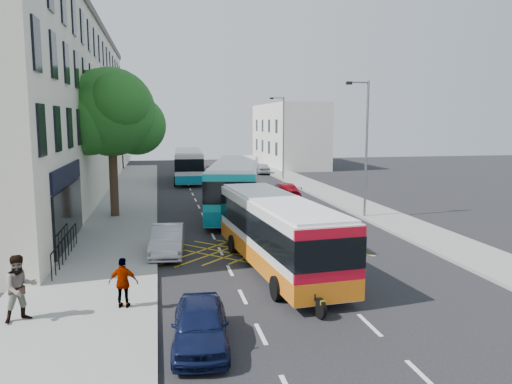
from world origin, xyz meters
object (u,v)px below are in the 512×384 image
pedestrian_near (20,288)px  pedestrian_far (123,283)px  distant_car_silver (262,168)px  lamp_far (282,133)px  street_tree (111,113)px  bus_near (277,232)px  bus_far (189,165)px  motorbike (308,283)px  red_hatchback (285,192)px  parked_car_blue (200,324)px  distant_car_grey (195,166)px  parked_car_silver (167,240)px  distant_car_dark (237,163)px  bus_mid (235,187)px  lamp_near (365,142)px

pedestrian_near → pedestrian_far: bearing=-19.3°
pedestrian_near → distant_car_silver: bearing=39.4°
lamp_far → street_tree: bearing=-130.8°
bus_near → distant_car_silver: size_ratio=2.86×
bus_far → motorbike: size_ratio=5.26×
red_hatchback → pedestrian_near: bearing=61.8°
street_tree → parked_car_blue: 19.59m
street_tree → motorbike: bearing=-66.7°
distant_car_grey → pedestrian_near: (-8.09, -42.93, 0.48)m
street_tree → motorbike: (7.11, -16.52, -5.41)m
distant_car_silver → parked_car_silver: bearing=74.5°
red_hatchback → pedestrian_near: pedestrian_near is taller
distant_car_silver → distant_car_dark: (-1.93, 5.80, 0.11)m
distant_car_grey → pedestrian_far: bearing=-95.4°
bus_far → pedestrian_near: bus_far is taller
bus_mid → pedestrian_far: size_ratio=7.81×
bus_mid → motorbike: bus_mid is taller
street_tree → red_hatchback: street_tree is taller
lamp_near → parked_car_blue: lamp_near is taller
lamp_near → parked_car_blue: bearing=-125.7°
pedestrian_far → parked_car_blue: bearing=138.0°
lamp_far → distant_car_dark: 12.88m
bus_near → bus_mid: 11.88m
red_hatchback → pedestrian_near: 24.11m
street_tree → parked_car_silver: size_ratio=2.25×
street_tree → lamp_far: street_tree is taller
parked_car_silver → pedestrian_near: pedestrian_near is taller
bus_far → distant_car_grey: 9.20m
lamp_near → pedestrian_near: (-16.01, -13.08, -3.50)m
motorbike → distant_car_silver: size_ratio=0.59×
pedestrian_far → distant_car_dark: bearing=-91.7°
parked_car_silver → pedestrian_near: 8.16m
distant_car_dark → pedestrian_near: 47.03m
bus_mid → bus_far: 18.09m
parked_car_silver → distant_car_silver: size_ratio=1.09×
lamp_far → parked_car_silver: lamp_far is taller
bus_near → bus_far: bearing=88.1°
bus_near → pedestrian_far: bus_near is taller
street_tree → bus_near: (7.19, -12.06, -4.80)m
lamp_near → bus_near: (-7.52, -9.09, -3.13)m
pedestrian_near → distant_car_grey: bearing=50.0°
bus_mid → lamp_near: bearing=-8.9°
distant_car_silver → distant_car_dark: bearing=-68.2°
bus_mid → pedestrian_near: bus_mid is taller
motorbike → parked_car_blue: 3.98m
bus_far → distant_car_silver: size_ratio=3.08×
bus_near → parked_car_silver: bearing=140.0°
bus_mid → distant_car_grey: bus_mid is taller
street_tree → lamp_near: size_ratio=1.10×
bus_mid → parked_car_silver: bus_mid is taller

